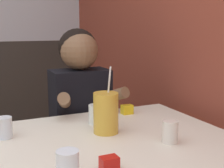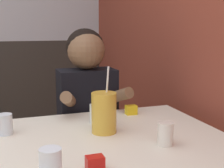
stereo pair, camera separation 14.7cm
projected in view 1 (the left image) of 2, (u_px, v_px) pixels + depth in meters
name	position (u px, v px, depth m)	size (l,w,h in m)	color
brick_wall_right	(142.00, 13.00, 2.30)	(0.08, 4.67, 2.70)	brown
main_table	(120.00, 155.00, 1.33)	(1.01, 0.95, 0.78)	beige
person_seated	(81.00, 123.00, 1.90)	(0.42, 0.42, 1.24)	black
cocktail_pitcher	(106.00, 113.00, 1.41)	(0.11, 0.11, 0.30)	gold
glass_near_pitcher	(68.00, 167.00, 0.95)	(0.07, 0.07, 0.11)	silver
glass_center	(96.00, 114.00, 1.54)	(0.07, 0.07, 0.10)	silver
glass_far_side	(170.00, 132.00, 1.29)	(0.06, 0.06, 0.09)	silver
glass_by_brick	(5.00, 128.00, 1.34)	(0.07, 0.07, 0.09)	silver
condiment_ketchup	(109.00, 164.00, 1.04)	(0.06, 0.04, 0.05)	#B7140F
condiment_mustard	(127.00, 109.00, 1.72)	(0.06, 0.04, 0.05)	yellow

